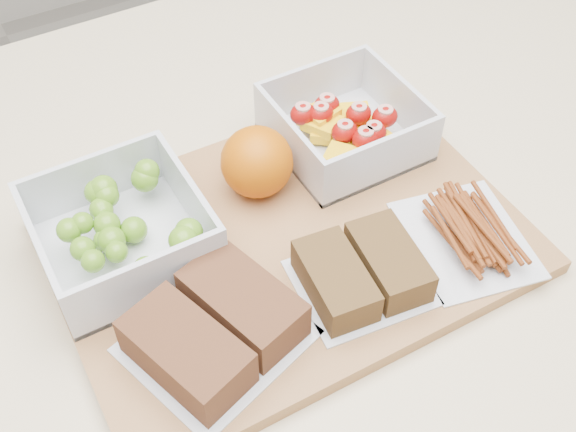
% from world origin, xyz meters
% --- Properties ---
extents(cutting_board, '(0.42, 0.30, 0.02)m').
position_xyz_m(cutting_board, '(0.01, -0.01, 0.91)').
color(cutting_board, '#A57344').
rests_on(cutting_board, counter).
extents(grape_container, '(0.14, 0.14, 0.06)m').
position_xyz_m(grape_container, '(-0.12, 0.05, 0.94)').
color(grape_container, silver).
rests_on(grape_container, cutting_board).
extents(fruit_container, '(0.14, 0.14, 0.06)m').
position_xyz_m(fruit_container, '(0.12, 0.07, 0.94)').
color(fruit_container, silver).
rests_on(fruit_container, cutting_board).
extents(orange, '(0.07, 0.07, 0.07)m').
position_xyz_m(orange, '(0.02, 0.06, 0.95)').
color(orange, '#C55A04').
rests_on(orange, cutting_board).
extents(sandwich_bag_left, '(0.16, 0.15, 0.04)m').
position_xyz_m(sandwich_bag_left, '(-0.10, -0.08, 0.94)').
color(sandwich_bag_left, silver).
rests_on(sandwich_bag_left, cutting_board).
extents(sandwich_bag_center, '(0.12, 0.11, 0.03)m').
position_xyz_m(sandwich_bag_center, '(0.04, -0.09, 0.93)').
color(sandwich_bag_center, silver).
rests_on(sandwich_bag_center, cutting_board).
extents(pretzel_bag, '(0.13, 0.15, 0.03)m').
position_xyz_m(pretzel_bag, '(0.15, -0.09, 0.93)').
color(pretzel_bag, silver).
rests_on(pretzel_bag, cutting_board).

